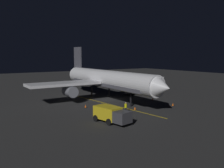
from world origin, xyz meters
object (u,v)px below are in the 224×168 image
baggage_truck (111,115)px  traffic_cone_under_wing (135,108)px  traffic_cone_near_left (153,99)px  catering_truck (132,89)px  traffic_cone_far (173,104)px  ground_crew_worker (126,107)px  traffic_cone_near_right (86,106)px  airliner (105,80)px

baggage_truck → traffic_cone_under_wing: bearing=-150.5°
traffic_cone_near_left → catering_truck: bearing=-100.7°
baggage_truck → traffic_cone_far: bearing=-168.9°
baggage_truck → traffic_cone_under_wing: 8.87m
ground_crew_worker → traffic_cone_far: bearing=177.9°
traffic_cone_near_right → traffic_cone_under_wing: same height
catering_truck → traffic_cone_near_left: size_ratio=11.58×
catering_truck → traffic_cone_far: bearing=81.2°
ground_crew_worker → traffic_cone_under_wing: (-2.64, -0.93, -0.64)m
traffic_cone_near_right → traffic_cone_under_wing: size_ratio=1.00×
baggage_truck → traffic_cone_near_left: bearing=-150.7°
airliner → traffic_cone_near_left: (-7.55, 6.43, -3.91)m
traffic_cone_under_wing → traffic_cone_far: bearing=170.5°
baggage_truck → ground_crew_worker: bearing=-145.8°
traffic_cone_near_left → traffic_cone_near_right: same height
airliner → traffic_cone_far: 14.77m
catering_truck → ground_crew_worker: 19.46m
catering_truck → airliner: bearing=15.6°
ground_crew_worker → traffic_cone_near_left: bearing=-153.1°
traffic_cone_near_left → baggage_truck: bearing=29.3°
ground_crew_worker → traffic_cone_far: ground_crew_worker is taller
traffic_cone_under_wing → traffic_cone_near_right: bearing=-44.0°
ground_crew_worker → traffic_cone_far: (-10.48, 0.39, -0.64)m
traffic_cone_near_right → airliner: bearing=-145.0°
ground_crew_worker → traffic_cone_near_left: 12.48m
airliner → catering_truck: airliner is taller
airliner → traffic_cone_under_wing: size_ratio=65.28×
traffic_cone_under_wing → catering_truck: bearing=-126.5°
catering_truck → traffic_cone_far: (2.32, 15.04, -0.95)m
ground_crew_worker → airliner: bearing=-106.4°
ground_crew_worker → traffic_cone_under_wing: size_ratio=3.16×
airliner → catering_truck: (-9.25, -2.59, -2.96)m
baggage_truck → airliner: bearing=-119.0°
traffic_cone_near_right → traffic_cone_far: (-14.14, 7.40, 0.00)m
baggage_truck → traffic_cone_near_left: (-16.15, -9.05, -0.90)m
catering_truck → traffic_cone_near_right: (16.46, 7.64, -0.95)m
baggage_truck → traffic_cone_near_left: size_ratio=10.73×
traffic_cone_under_wing → traffic_cone_far: 7.95m
traffic_cone_near_left → airliner: bearing=-40.4°
traffic_cone_near_right → traffic_cone_far: 15.95m
traffic_cone_near_right → traffic_cone_under_wing: bearing=136.0°
airliner → catering_truck: size_ratio=5.64×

